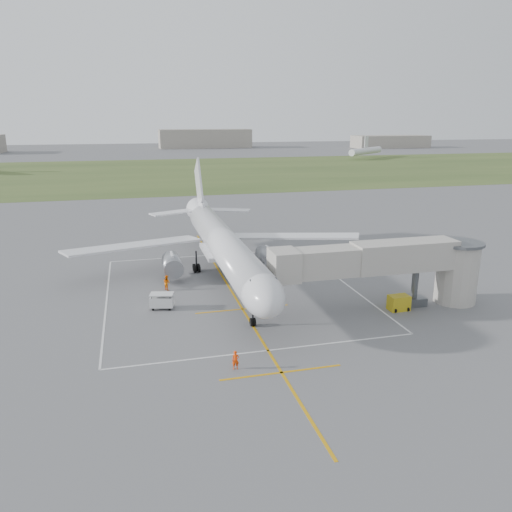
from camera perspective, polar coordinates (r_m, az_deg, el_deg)
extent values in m
plane|color=#4E4E51|center=(62.10, -3.59, -2.78)|extent=(700.00, 700.00, 0.00)
cube|color=#384A20|center=(189.29, -11.07, 9.35)|extent=(700.00, 120.00, 0.02)
cube|color=#C98B0B|center=(57.45, -2.65, -4.29)|extent=(0.25, 60.00, 0.01)
cube|color=#C98B0B|center=(40.61, 2.93, -13.15)|extent=(10.00, 0.25, 0.01)
cube|color=#C98B0B|center=(52.88, -1.55, -6.08)|extent=(10.00, 0.25, 0.01)
cube|color=silver|center=(73.43, -5.34, 0.09)|extent=(28.00, 0.20, 0.01)
cube|color=silver|center=(44.01, 1.38, -10.74)|extent=(28.00, 0.20, 0.01)
cube|color=silver|center=(57.48, -16.71, -4.96)|extent=(0.20, 32.00, 0.01)
cube|color=silver|center=(62.48, 9.85, -2.86)|extent=(0.20, 32.00, 0.01)
cylinder|color=silver|center=(60.84, -3.66, 1.25)|extent=(3.80, 36.00, 3.80)
ellipsoid|color=silver|center=(44.02, 0.71, -4.37)|extent=(3.80, 7.22, 3.80)
cube|color=black|center=(42.85, 1.03, -3.44)|extent=(2.40, 1.60, 0.99)
cone|color=silver|center=(80.54, -6.39, 5.01)|extent=(3.80, 6.00, 3.80)
cube|color=silver|center=(69.24, 3.99, 2.28)|extent=(17.93, 11.24, 1.23)
cube|color=silver|center=(65.91, -13.64, 1.19)|extent=(17.93, 11.24, 1.23)
cube|color=silver|center=(64.08, -4.13, 0.54)|extent=(4.20, 8.00, 0.50)
cube|color=silver|center=(80.56, -6.55, 8.11)|extent=(0.30, 7.89, 8.65)
cube|color=silver|center=(78.85, -6.26, 5.75)|extent=(0.35, 5.00, 1.20)
cube|color=silver|center=(80.88, -3.40, 5.27)|extent=(7.85, 5.03, 0.20)
cube|color=silver|center=(79.76, -9.36, 4.94)|extent=(7.85, 5.03, 0.20)
cylinder|color=gray|center=(65.22, 1.33, -0.11)|extent=(2.30, 4.20, 2.30)
cube|color=silver|center=(64.73, 1.40, 0.50)|extent=(0.25, 2.40, 1.20)
cylinder|color=gray|center=(63.15, -9.58, -0.85)|extent=(2.30, 4.20, 2.30)
cube|color=silver|center=(62.64, -9.59, -0.23)|extent=(0.25, 2.40, 1.20)
cylinder|color=black|center=(48.33, -0.38, -6.56)|extent=(0.18, 0.18, 2.60)
cylinder|color=black|center=(48.65, -0.50, -7.56)|extent=(0.28, 0.80, 0.80)
cylinder|color=black|center=(48.70, -0.25, -7.53)|extent=(0.28, 0.80, 0.80)
cylinder|color=black|center=(66.45, -1.88, -0.26)|extent=(0.22, 0.22, 2.80)
cylinder|color=black|center=(66.33, -2.04, -1.12)|extent=(0.32, 0.96, 0.96)
cylinder|color=black|center=(66.44, -1.57, -1.09)|extent=(0.32, 0.96, 0.96)
cylinder|color=black|center=(66.98, -2.17, -0.96)|extent=(0.32, 0.96, 0.96)
cylinder|color=black|center=(67.10, -1.70, -0.92)|extent=(0.32, 0.96, 0.96)
cylinder|color=black|center=(65.51, -6.84, -0.60)|extent=(0.22, 0.22, 2.80)
cylinder|color=black|center=(65.41, -7.01, -1.47)|extent=(0.32, 0.96, 0.96)
cylinder|color=black|center=(65.47, -6.53, -1.44)|extent=(0.32, 0.96, 0.96)
cylinder|color=black|center=(66.07, -7.09, -1.30)|extent=(0.32, 0.96, 0.96)
cylinder|color=black|center=(66.14, -6.61, -1.27)|extent=(0.32, 0.96, 0.96)
cube|color=gray|center=(50.12, 7.97, -0.70)|extent=(11.09, 2.90, 2.80)
cube|color=gray|center=(53.91, 16.59, 0.06)|extent=(11.09, 3.10, 3.00)
cube|color=gray|center=(48.69, 3.22, -1.06)|extent=(2.60, 3.40, 3.00)
cylinder|color=#515357|center=(55.72, 17.67, -3.40)|extent=(0.70, 0.70, 4.20)
cube|color=#515357|center=(56.26, 17.53, -4.99)|extent=(2.60, 1.40, 0.90)
cylinder|color=gray|center=(58.14, 21.96, -1.89)|extent=(4.40, 4.40, 6.40)
cylinder|color=#515357|center=(57.28, 22.30, 1.36)|extent=(5.00, 5.00, 0.30)
cylinder|color=black|center=(55.79, 16.65, -5.20)|extent=(0.70, 0.30, 0.70)
cylinder|color=black|center=(56.81, 18.39, -4.98)|extent=(0.70, 0.30, 0.70)
cube|color=#B49C16|center=(54.47, 16.01, -5.16)|extent=(2.15, 1.43, 1.59)
cylinder|color=black|center=(53.84, 15.61, -6.02)|extent=(0.22, 0.47, 0.47)
cylinder|color=black|center=(54.59, 16.95, -5.82)|extent=(0.22, 0.47, 0.47)
cube|color=silver|center=(53.64, -10.69, -5.11)|extent=(2.68, 1.97, 1.06)
cube|color=silver|center=(53.36, -10.74, -4.28)|extent=(2.68, 1.97, 0.08)
cylinder|color=black|center=(53.22, -11.84, -5.12)|extent=(0.08, 0.08, 1.25)
cylinder|color=black|center=(52.88, -9.78, -5.14)|extent=(0.08, 0.08, 1.25)
cylinder|color=black|center=(54.29, -11.61, -4.69)|extent=(0.08, 0.08, 1.25)
cylinder|color=black|center=(53.95, -9.59, -4.71)|extent=(0.08, 0.08, 1.25)
cylinder|color=black|center=(53.54, -11.68, -5.92)|extent=(0.26, 0.42, 0.39)
cylinder|color=black|center=(53.23, -9.83, -5.95)|extent=(0.26, 0.42, 0.39)
cylinder|color=black|center=(54.51, -11.47, -5.52)|extent=(0.26, 0.42, 0.39)
cylinder|color=black|center=(54.21, -9.66, -5.54)|extent=(0.26, 0.42, 0.39)
imported|color=#EC3D07|center=(40.74, -2.35, -11.80)|extent=(0.63, 0.47, 1.57)
imported|color=orange|center=(59.25, -10.17, -3.00)|extent=(1.02, 1.09, 1.78)
cube|color=gray|center=(342.03, -5.86, 13.21)|extent=(60.00, 20.00, 12.00)
cube|color=gray|center=(352.47, 15.11, 12.51)|extent=(50.00, 18.00, 8.00)
cylinder|color=silver|center=(257.81, 12.44, 11.63)|extent=(26.70, 22.86, 3.20)
cube|color=silver|center=(257.57, 12.50, 12.63)|extent=(3.27, 2.78, 5.50)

